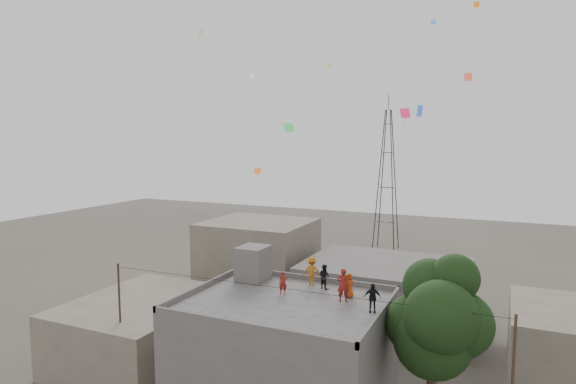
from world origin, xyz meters
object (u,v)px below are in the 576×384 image
at_px(tree, 438,320).
at_px(person_dark_adult, 372,298).
at_px(transmission_tower, 387,180).
at_px(person_red_adult, 343,285).
at_px(stair_head_box, 253,263).

height_order(tree, person_dark_adult, tree).
bearing_deg(tree, transmission_tower, 106.09).
relative_size(tree, person_dark_adult, 6.51).
relative_size(person_red_adult, person_dark_adult, 1.22).
bearing_deg(transmission_tower, person_red_adult, -80.22).
bearing_deg(person_dark_adult, person_red_adult, 137.79).
relative_size(transmission_tower, person_dark_adult, 14.32).
distance_m(transmission_tower, person_red_adult, 39.41).
relative_size(stair_head_box, tree, 0.22).
bearing_deg(person_red_adult, tree, 163.51).
bearing_deg(person_dark_adult, transmission_tower, 86.11).
bearing_deg(person_dark_adult, stair_head_box, 147.77).
relative_size(tree, transmission_tower, 0.45).
height_order(stair_head_box, person_red_adult, stair_head_box).
xyz_separation_m(stair_head_box, transmission_tower, (-0.80, 37.40, 1.97)).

